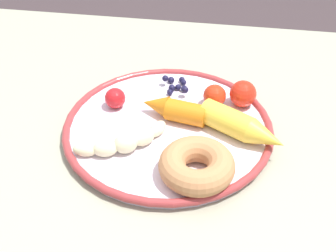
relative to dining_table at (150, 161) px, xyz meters
name	(u,v)px	position (x,y,z in m)	size (l,w,h in m)	color
dining_table	(150,161)	(0.00, 0.00, 0.00)	(1.30, 0.74, 0.71)	#9B9D86
plate	(168,127)	(-0.03, 0.02, 0.09)	(0.33, 0.33, 0.02)	white
banana	(124,142)	(0.02, 0.08, 0.11)	(0.13, 0.10, 0.03)	beige
carrot_orange	(174,108)	(-0.04, -0.01, 0.11)	(0.11, 0.05, 0.03)	orange
carrot_yellow	(243,127)	(-0.15, 0.03, 0.11)	(0.14, 0.10, 0.04)	yellow
donut	(197,165)	(-0.09, 0.11, 0.11)	(0.10, 0.10, 0.04)	#BF7F4F
blueberry_pile	(177,85)	(-0.03, -0.09, 0.10)	(0.05, 0.05, 0.02)	#191638
tomato_near	(215,96)	(-0.10, -0.05, 0.11)	(0.04, 0.04, 0.04)	red
tomato_mid	(243,94)	(-0.14, -0.06, 0.12)	(0.04, 0.04, 0.04)	red
tomato_far	(115,98)	(0.06, -0.02, 0.11)	(0.03, 0.03, 0.03)	red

